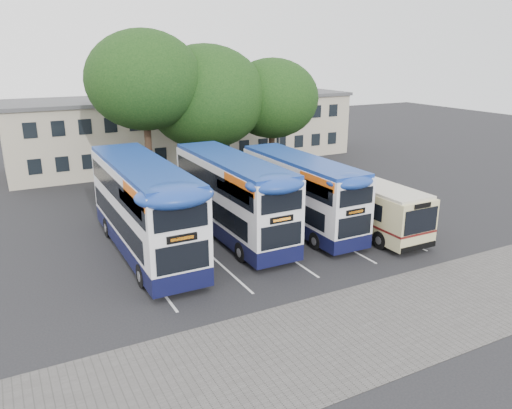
{
  "coord_description": "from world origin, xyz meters",
  "views": [
    {
      "loc": [
        -16.37,
        -18.09,
        10.28
      ],
      "look_at": [
        -4.22,
        5.0,
        2.19
      ],
      "focal_mm": 35.0,
      "sensor_mm": 36.0,
      "label": 1
    }
  ],
  "objects": [
    {
      "name": "tree_mid",
      "position": [
        -1.75,
        17.96,
        6.85
      ],
      "size": [
        9.25,
        9.25,
        10.8
      ],
      "color": "black",
      "rests_on": "ground"
    },
    {
      "name": "tree_right",
      "position": [
        3.76,
        17.38,
        6.56
      ],
      "size": [
        7.46,
        7.46,
        9.74
      ],
      "color": "black",
      "rests_on": "ground"
    },
    {
      "name": "bus_single",
      "position": [
        2.37,
        4.45,
        1.7
      ],
      "size": [
        2.56,
        10.07,
        3.0
      ],
      "color": "#D0C58A",
      "rests_on": "ground"
    },
    {
      "name": "bus_dd_left",
      "position": [
        -10.1,
        6.32,
        2.69
      ],
      "size": [
        2.84,
        11.73,
        4.89
      ],
      "color": "black",
      "rests_on": "ground"
    },
    {
      "name": "paving_strip",
      "position": [
        -2.0,
        -5.0,
        0.01
      ],
      "size": [
        40.0,
        6.0,
        0.01
      ],
      "primitive_type": "cube",
      "color": "#595654",
      "rests_on": "ground"
    },
    {
      "name": "depot_building",
      "position": [
        0.0,
        26.99,
        3.15
      ],
      "size": [
        32.4,
        8.4,
        6.2
      ],
      "color": "#BBB297",
      "rests_on": "ground"
    },
    {
      "name": "bus_dd_mid",
      "position": [
        -4.97,
        6.54,
        2.54
      ],
      "size": [
        2.68,
        11.04,
        4.6
      ],
      "color": "black",
      "rests_on": "ground"
    },
    {
      "name": "bay_lines",
      "position": [
        -3.75,
        5.0,
        0.01
      ],
      "size": [
        14.12,
        11.0,
        0.01
      ],
      "color": "silver",
      "rests_on": "ground"
    },
    {
      "name": "ground",
      "position": [
        0.0,
        0.0,
        0.0
      ],
      "size": [
        120.0,
        120.0,
        0.0
      ],
      "primitive_type": "plane",
      "color": "black",
      "rests_on": "ground"
    },
    {
      "name": "lamp_post",
      "position": [
        6.0,
        19.97,
        5.08
      ],
      "size": [
        0.25,
        1.05,
        9.06
      ],
      "color": "gray",
      "rests_on": "ground"
    },
    {
      "name": "tree_left",
      "position": [
        -6.67,
        17.03,
        8.28
      ],
      "size": [
        8.13,
        8.13,
        11.75
      ],
      "color": "black",
      "rests_on": "ground"
    },
    {
      "name": "bus_dd_right",
      "position": [
        -0.79,
        5.89,
        2.36
      ],
      "size": [
        2.49,
        10.29,
        4.29
      ],
      "color": "black",
      "rests_on": "ground"
    }
  ]
}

